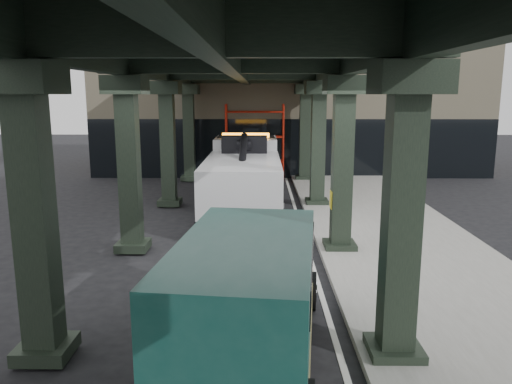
{
  "coord_description": "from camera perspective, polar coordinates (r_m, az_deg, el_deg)",
  "views": [
    {
      "loc": [
        0.3,
        -11.9,
        4.5
      ],
      "look_at": [
        0.17,
        2.37,
        1.7
      ],
      "focal_mm": 35.0,
      "sensor_mm": 36.0,
      "label": 1
    }
  ],
  "objects": [
    {
      "name": "towed_van",
      "position": [
        8.43,
        -0.85,
        -11.79
      ],
      "size": [
        2.78,
        5.81,
        2.27
      ],
      "rotation": [
        0.0,
        0.0,
        -0.12
      ],
      "color": "#13453D",
      "rests_on": "ground"
    },
    {
      "name": "sidewalk",
      "position": [
        15.18,
        16.65,
        -6.33
      ],
      "size": [
        5.0,
        40.0,
        0.15
      ],
      "primitive_type": "cube",
      "color": "gray",
      "rests_on": "ground"
    },
    {
      "name": "building",
      "position": [
        31.94,
        3.61,
        10.18
      ],
      "size": [
        22.0,
        10.0,
        8.0
      ],
      "primitive_type": "cube",
      "color": "#C6B793",
      "rests_on": "ground"
    },
    {
      "name": "ground",
      "position": [
        12.72,
        -0.89,
        -9.61
      ],
      "size": [
        90.0,
        90.0,
        0.0
      ],
      "primitive_type": "plane",
      "color": "black",
      "rests_on": "ground"
    },
    {
      "name": "scaffolding",
      "position": [
        26.65,
        -0.14,
        5.95
      ],
      "size": [
        3.08,
        0.88,
        4.0
      ],
      "color": "red",
      "rests_on": "ground"
    },
    {
      "name": "lane_stripe",
      "position": [
        14.67,
        6.0,
        -6.8
      ],
      "size": [
        0.12,
        38.0,
        0.01
      ],
      "primitive_type": "cube",
      "color": "silver",
      "rests_on": "ground"
    },
    {
      "name": "tow_truck",
      "position": [
        19.32,
        -1.35,
        2.12
      ],
      "size": [
        2.86,
        9.33,
        3.05
      ],
      "rotation": [
        0.0,
        0.0,
        -0.0
      ],
      "color": "black",
      "rests_on": "ground"
    },
    {
      "name": "viaduct",
      "position": [
        13.95,
        -2.46,
        15.04
      ],
      "size": [
        7.4,
        32.0,
        6.4
      ],
      "color": "black",
      "rests_on": "ground"
    }
  ]
}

